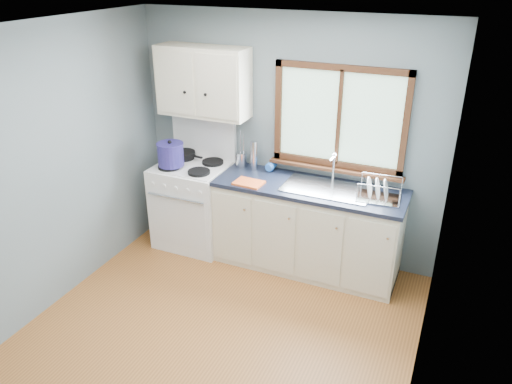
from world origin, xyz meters
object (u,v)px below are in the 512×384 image
at_px(utensil_crock, 242,159).
at_px(thermos, 254,156).
at_px(sink, 327,195).
at_px(stockpot, 171,154).
at_px(base_cabinets, 307,232).
at_px(skillet, 184,154).
at_px(dish_rack, 378,194).
at_px(gas_range, 194,202).

bearing_deg(utensil_crock, thermos, -11.76).
xyz_separation_m(sink, utensil_crock, (-1.00, 0.19, 0.14)).
distance_m(stockpot, thermos, 0.87).
distance_m(base_cabinets, utensil_crock, 1.03).
height_order(base_cabinets, sink, sink).
relative_size(skillet, stockpot, 1.18).
xyz_separation_m(base_cabinets, utensil_crock, (-0.82, 0.19, 0.59)).
xyz_separation_m(stockpot, thermos, (0.81, 0.32, -0.01)).
distance_m(utensil_crock, dish_rack, 1.50).
bearing_deg(sink, base_cabinets, 179.87).
xyz_separation_m(base_cabinets, sink, (0.18, -0.00, 0.45)).
xyz_separation_m(base_cabinets, stockpot, (-1.47, -0.16, 0.67)).
xyz_separation_m(gas_range, base_cabinets, (1.31, 0.02, -0.08)).
bearing_deg(gas_range, skillet, 140.48).
height_order(gas_range, skillet, gas_range).
distance_m(gas_range, thermos, 0.89).
bearing_deg(skillet, dish_rack, 3.76).
distance_m(sink, stockpot, 1.67).
relative_size(sink, thermos, 2.70).
bearing_deg(stockpot, thermos, 21.45).
relative_size(skillet, thermos, 1.26).
relative_size(base_cabinets, utensil_crock, 4.67).
distance_m(thermos, dish_rack, 1.34).
bearing_deg(dish_rack, gas_range, 175.77).
xyz_separation_m(gas_range, stockpot, (-0.16, -0.14, 0.59)).
bearing_deg(sink, utensil_crock, 169.01).
distance_m(gas_range, utensil_crock, 0.74).
height_order(gas_range, dish_rack, gas_range).
height_order(skillet, dish_rack, dish_rack).
height_order(stockpot, utensil_crock, utensil_crock).
bearing_deg(stockpot, dish_rack, 3.65).
bearing_deg(sink, gas_range, -179.29).
bearing_deg(thermos, skillet, -177.87).
bearing_deg(sink, dish_rack, -2.45).
relative_size(stockpot, dish_rack, 0.82).
relative_size(skillet, dish_rack, 0.96).
bearing_deg(utensil_crock, skillet, -174.56).
relative_size(gas_range, skillet, 3.48).
relative_size(base_cabinets, sink, 2.20).
relative_size(gas_range, thermos, 4.37).
xyz_separation_m(stockpot, dish_rack, (2.13, 0.14, -0.11)).
bearing_deg(base_cabinets, thermos, 166.33).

